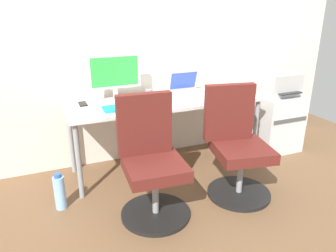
# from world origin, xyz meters

# --- Properties ---
(ground_plane) EXTENTS (5.28, 5.28, 0.00)m
(ground_plane) POSITION_xyz_m (0.00, 0.00, 0.00)
(ground_plane) COLOR brown
(back_wall) EXTENTS (4.40, 0.04, 2.60)m
(back_wall) POSITION_xyz_m (0.00, 0.38, 1.30)
(back_wall) COLOR silver
(back_wall) RESTS_ON ground
(desk) EXTENTS (1.85, 0.59, 0.70)m
(desk) POSITION_xyz_m (0.00, 0.00, 0.64)
(desk) COLOR silver
(desk) RESTS_ON ground
(office_chair_left) EXTENTS (0.54, 0.54, 0.94)m
(office_chair_left) POSITION_xyz_m (-0.39, -0.66, 0.42)
(office_chair_left) COLOR black
(office_chair_left) RESTS_ON ground
(office_chair_right) EXTENTS (0.54, 0.54, 0.94)m
(office_chair_right) POSITION_xyz_m (0.37, -0.66, 0.42)
(office_chair_right) COLOR black
(office_chair_right) RESTS_ON ground
(side_cabinet) EXTENTS (0.47, 0.50, 0.62)m
(side_cabinet) POSITION_xyz_m (1.30, -0.01, 0.31)
(side_cabinet) COLOR silver
(side_cabinet) RESTS_ON ground
(printer) EXTENTS (0.38, 0.40, 0.24)m
(printer) POSITION_xyz_m (1.30, -0.01, 0.74)
(printer) COLOR #B7B7B7
(printer) RESTS_ON side_cabinet
(water_bottle_on_floor) EXTENTS (0.09, 0.09, 0.31)m
(water_bottle_on_floor) POSITION_xyz_m (-1.06, -0.34, 0.15)
(water_bottle_on_floor) COLOR #8CBFF2
(water_bottle_on_floor) RESTS_ON ground
(desktop_monitor) EXTENTS (0.48, 0.18, 0.43)m
(desktop_monitor) POSITION_xyz_m (-0.44, 0.15, 0.95)
(desktop_monitor) COLOR silver
(desktop_monitor) RESTS_ON desk
(open_laptop) EXTENTS (0.31, 0.29, 0.22)m
(open_laptop) POSITION_xyz_m (0.27, 0.13, 0.76)
(open_laptop) COLOR silver
(open_laptop) RESTS_ON desk
(keyboard_by_monitor) EXTENTS (0.34, 0.12, 0.02)m
(keyboard_by_monitor) POSITION_xyz_m (0.63, 0.08, 0.71)
(keyboard_by_monitor) COLOR #B7B7B7
(keyboard_by_monitor) RESTS_ON desk
(keyboard_by_laptop) EXTENTS (0.34, 0.12, 0.02)m
(keyboard_by_laptop) POSITION_xyz_m (0.27, -0.22, 0.71)
(keyboard_by_laptop) COLOR #B7B7B7
(keyboard_by_laptop) RESTS_ON desk
(mouse_by_monitor) EXTENTS (0.06, 0.10, 0.03)m
(mouse_by_monitor) POSITION_xyz_m (-0.32, -0.04, 0.72)
(mouse_by_monitor) COLOR silver
(mouse_by_monitor) RESTS_ON desk
(mouse_by_laptop) EXTENTS (0.06, 0.10, 0.03)m
(mouse_by_laptop) POSITION_xyz_m (0.53, -0.23, 0.72)
(mouse_by_laptop) COLOR #2D2D2D
(mouse_by_laptop) RESTS_ON desk
(coffee_mug) EXTENTS (0.08, 0.08, 0.09)m
(coffee_mug) POSITION_xyz_m (0.66, -0.11, 0.75)
(coffee_mug) COLOR orange
(coffee_mug) RESTS_ON desk
(pen_cup) EXTENTS (0.07, 0.07, 0.10)m
(pen_cup) POSITION_xyz_m (-0.15, 0.05, 0.75)
(pen_cup) COLOR slate
(pen_cup) RESTS_ON desk
(phone_near_monitor) EXTENTS (0.07, 0.14, 0.01)m
(phone_near_monitor) POSITION_xyz_m (-0.11, -0.15, 0.71)
(phone_near_monitor) COLOR black
(phone_near_monitor) RESTS_ON desk
(phone_near_laptop) EXTENTS (0.07, 0.14, 0.01)m
(phone_near_laptop) POSITION_xyz_m (-0.75, 0.15, 0.71)
(phone_near_laptop) COLOR black
(phone_near_laptop) RESTS_ON desk
(notebook) EXTENTS (0.21, 0.15, 0.03)m
(notebook) POSITION_xyz_m (-0.51, -0.12, 0.71)
(notebook) COLOR teal
(notebook) RESTS_ON desk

